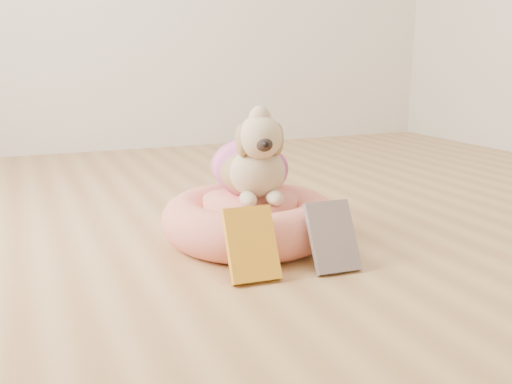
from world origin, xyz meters
name	(u,v)px	position (x,y,z in m)	size (l,w,h in m)	color
floor	(339,246)	(0.00, 0.00, 0.00)	(4.50, 4.50, 0.00)	#AA7846
pet_bed	(250,220)	(-0.25, 0.17, 0.07)	(0.59, 0.59, 0.15)	#D76F54
dog	(252,149)	(-0.23, 0.18, 0.31)	(0.29, 0.43, 0.31)	brown
book_yellow	(251,244)	(-0.37, -0.14, 0.10)	(0.14, 0.03, 0.21)	yellow
book_white	(332,237)	(-0.12, -0.16, 0.10)	(0.14, 0.02, 0.21)	silver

